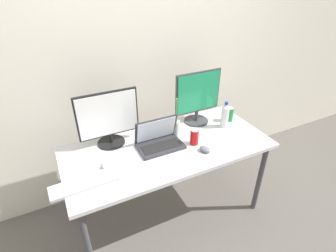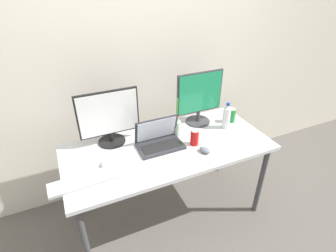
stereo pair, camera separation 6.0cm
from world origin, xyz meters
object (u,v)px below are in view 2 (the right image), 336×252
monitor_left (109,117)px  soda_can_by_laptop (232,115)px  monitor_center (199,97)px  soda_can_near_keyboard (195,137)px  keyboard_main (83,181)px  bamboo_vase (177,127)px  water_bottle (227,117)px  work_desk (168,152)px  mouse_by_keyboard (205,150)px  laptop_silver (159,139)px  mouse_by_laptop (105,164)px

monitor_left → soda_can_by_laptop: monitor_left is taller
monitor_center → soda_can_near_keyboard: bearing=-124.4°
keyboard_main → bamboo_vase: bamboo_vase is taller
water_bottle → soda_can_by_laptop: bearing=32.0°
work_desk → soda_can_by_laptop: 0.69m
mouse_by_keyboard → soda_can_near_keyboard: bearing=78.5°
keyboard_main → mouse_by_keyboard: size_ratio=4.58×
bamboo_vase → work_desk: bearing=-138.8°
keyboard_main → mouse_by_keyboard: 0.89m
keyboard_main → soda_can_near_keyboard: (0.86, 0.09, 0.05)m
laptop_silver → mouse_by_keyboard: laptop_silver is taller
work_desk → monitor_center: monitor_center is taller
water_bottle → soda_can_by_laptop: 0.13m
monitor_center → mouse_by_laptop: (-0.90, -0.27, -0.23)m
keyboard_main → soda_can_near_keyboard: size_ratio=3.40×
mouse_by_laptop → soda_can_by_laptop: size_ratio=0.83×
laptop_silver → mouse_by_laptop: size_ratio=3.30×
monitor_left → soda_can_by_laptop: 1.08m
keyboard_main → water_bottle: (1.23, 0.20, 0.10)m
keyboard_main → mouse_by_keyboard: bearing=-5.2°
laptop_silver → soda_can_by_laptop: (0.73, 0.08, 0.01)m
keyboard_main → soda_can_by_laptop: size_ratio=3.40×
keyboard_main → water_bottle: 1.25m
soda_can_by_laptop → mouse_by_laptop: bearing=-172.3°
water_bottle → bamboo_vase: (-0.44, 0.07, -0.03)m
work_desk → soda_can_by_laptop: size_ratio=12.67×
soda_can_near_keyboard → monitor_left: bearing=153.1°
monitor_left → soda_can_near_keyboard: (0.58, -0.29, -0.16)m
monitor_left → laptop_silver: bearing=-31.0°
monitor_left → laptop_silver: 0.42m
mouse_by_laptop → work_desk: bearing=20.6°
mouse_by_laptop → water_bottle: 1.07m
monitor_left → mouse_by_laptop: 0.36m
soda_can_near_keyboard → bamboo_vase: size_ratio=0.38×
mouse_by_keyboard → soda_can_near_keyboard: soda_can_near_keyboard is taller
monitor_center → soda_can_by_laptop: monitor_center is taller
keyboard_main → mouse_by_laptop: 0.20m
work_desk → water_bottle: bearing=4.8°
mouse_by_laptop → water_bottle: bearing=20.5°
monitor_left → mouse_by_laptop: size_ratio=4.45×
monitor_left → soda_can_by_laptop: size_ratio=3.69×
work_desk → soda_can_near_keyboard: size_ratio=12.67×
soda_can_by_laptop → water_bottle: bearing=-148.0°
monitor_center → mouse_by_laptop: size_ratio=4.46×
water_bottle → soda_can_near_keyboard: water_bottle is taller
keyboard_main → mouse_by_laptop: size_ratio=4.10×
monitor_center → keyboard_main: size_ratio=1.09×
bamboo_vase → laptop_silver: bearing=-157.8°
monitor_left → monitor_center: size_ratio=1.00×
keyboard_main → mouse_by_keyboard: mouse_by_keyboard is taller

